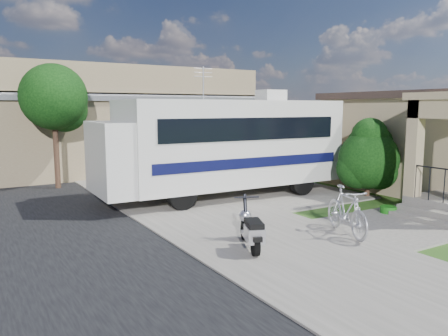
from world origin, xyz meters
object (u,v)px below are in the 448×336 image
scooter (251,230)px  shrub (368,157)px  motorhome (224,143)px  garden_hose (388,211)px  bicycle (346,214)px

scooter → shrub: bearing=44.8°
motorhome → shrub: bearing=-28.7°
motorhome → garden_hose: (2.73, -4.46, -1.71)m
motorhome → scooter: size_ratio=5.53×
garden_hose → shrub: bearing=54.1°
motorhome → garden_hose: motorhome is taller
motorhome → scooter: (-2.41, -5.08, -1.35)m
garden_hose → scooter: bearing=-173.1°
motorhome → bicycle: motorhome is taller
bicycle → garden_hose: bearing=37.5°
garden_hose → motorhome: bearing=121.4°
shrub → garden_hose: (-1.46, -2.02, -1.26)m
shrub → garden_hose: size_ratio=5.95×
shrub → bicycle: 5.12m
scooter → motorhome: bearing=87.6°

